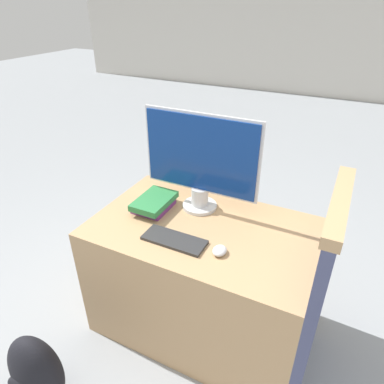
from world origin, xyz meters
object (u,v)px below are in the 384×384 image
Objects in this scene: monitor at (200,161)px; backpack at (36,373)px; mouse at (220,251)px; book_stack at (154,203)px; keyboard at (174,240)px.

monitor reaches higher than backpack.
book_stack is at bearing 157.72° from mouse.
backpack is at bearing -113.38° from monitor.
monitor is at bearing 93.67° from keyboard.
mouse is (0.26, -0.33, -0.28)m from monitor.
book_stack is at bearing -149.58° from monitor.
monitor is at bearing 66.62° from backpack.
monitor reaches higher than book_stack.
backpack is at bearing -136.94° from mouse.
monitor is 2.49× the size of book_stack.
keyboard is 0.24m from mouse.
backpack is at bearing -125.37° from keyboard.
backpack is (-0.44, -0.62, -0.53)m from keyboard.
monitor is 1.52× the size of backpack.
book_stack is 0.61× the size of backpack.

